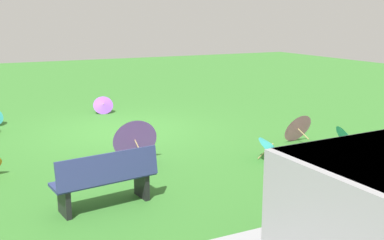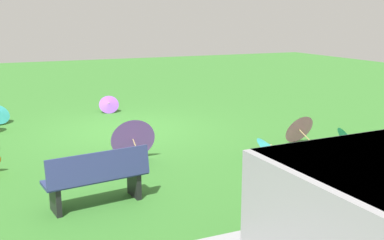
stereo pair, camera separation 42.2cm
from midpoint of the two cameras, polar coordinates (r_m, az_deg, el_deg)
ground at (r=11.97m, az=-7.30°, el=-1.26°), size 40.00×40.00×0.00m
park_bench at (r=7.19m, az=-10.05°, el=-7.07°), size 1.65×0.68×0.90m
parasol_purple_0 at (r=14.16m, az=-9.47°, el=1.98°), size 0.68×0.62×0.54m
parasol_teal_0 at (r=9.46m, az=10.85°, el=-3.31°), size 0.76×0.77×0.53m
parasol_teal_3 at (r=10.55m, az=19.99°, el=-2.20°), size 0.62×0.71×0.59m
parasol_pink_0 at (r=10.91m, az=14.12°, el=-1.00°), size 0.77×0.66×0.72m
parasol_purple_2 at (r=9.44m, az=-6.17°, el=-2.19°), size 0.94×0.88×0.91m
parasol_purple_4 at (r=8.88m, az=17.73°, el=-4.31°), size 0.88×0.87×0.60m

